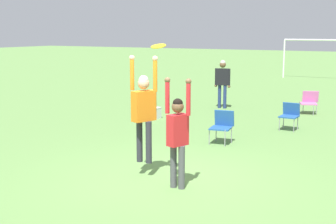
% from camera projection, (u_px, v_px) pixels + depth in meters
% --- Properties ---
extents(ground_plane, '(120.00, 120.00, 0.00)m').
position_uv_depth(ground_plane, '(167.00, 178.00, 9.09)').
color(ground_plane, '#608C47').
extents(person_jumping, '(0.63, 0.51, 2.10)m').
position_uv_depth(person_jumping, '(144.00, 107.00, 9.03)').
color(person_jumping, '#2D2D38').
rests_on(person_jumping, ground_plane).
extents(person_defending, '(0.53, 0.42, 2.02)m').
position_uv_depth(person_defending, '(178.00, 131.00, 8.36)').
color(person_defending, '#4C4C51').
rests_on(person_defending, ground_plane).
extents(frisbee, '(0.28, 0.27, 0.09)m').
position_uv_depth(frisbee, '(158.00, 46.00, 8.27)').
color(frisbee, yellow).
extents(camping_chair_1, '(0.50, 0.53, 0.78)m').
position_uv_depth(camping_chair_1, '(290.00, 114.00, 13.47)').
color(camping_chair_1, gray).
rests_on(camping_chair_1, ground_plane).
extents(camping_chair_2, '(0.57, 0.61, 0.84)m').
position_uv_depth(camping_chair_2, '(222.00, 124.00, 11.87)').
color(camping_chair_2, gray).
rests_on(camping_chair_2, ground_plane).
extents(camping_chair_3, '(0.69, 0.74, 0.77)m').
position_uv_depth(camping_chair_3, '(309.00, 101.00, 16.13)').
color(camping_chair_3, gray).
rests_on(camping_chair_3, ground_plane).
extents(person_spectator_far, '(0.63, 0.32, 1.78)m').
position_uv_depth(person_spectator_far, '(223.00, 79.00, 17.17)').
color(person_spectator_far, navy).
rests_on(person_spectator_far, ground_plane).
extents(cooler_box, '(0.37, 0.37, 0.37)m').
position_uv_depth(cooler_box, '(154.00, 113.00, 15.25)').
color(cooler_box, white).
rests_on(cooler_box, ground_plane).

